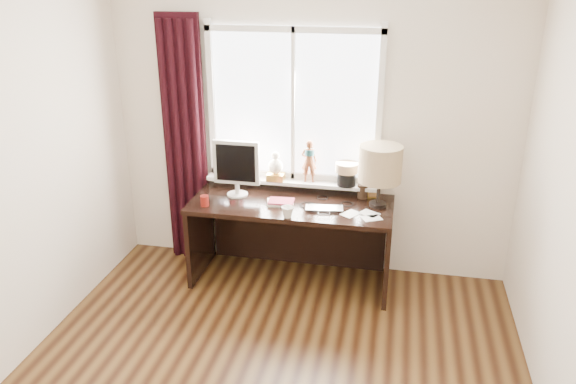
% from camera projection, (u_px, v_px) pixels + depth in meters
% --- Properties ---
extents(wall_back, '(3.50, 0.00, 2.60)m').
position_uv_depth(wall_back, '(311.00, 128.00, 4.83)').
color(wall_back, silver).
rests_on(wall_back, ground).
extents(laptop, '(0.33, 0.23, 0.02)m').
position_uv_depth(laptop, '(325.00, 209.00, 4.57)').
color(laptop, silver).
rests_on(laptop, desk).
extents(mug, '(0.13, 0.13, 0.10)m').
position_uv_depth(mug, '(288.00, 212.00, 4.42)').
color(mug, white).
rests_on(mug, desk).
extents(red_cup, '(0.07, 0.07, 0.09)m').
position_uv_depth(red_cup, '(205.00, 201.00, 4.64)').
color(red_cup, maroon).
rests_on(red_cup, desk).
extents(window, '(1.52, 0.23, 1.40)m').
position_uv_depth(window, '(294.00, 128.00, 4.80)').
color(window, white).
rests_on(window, ground).
extents(curtain, '(0.38, 0.09, 2.25)m').
position_uv_depth(curtain, '(185.00, 144.00, 5.02)').
color(curtain, black).
rests_on(curtain, floor).
extents(desk, '(1.70, 0.70, 0.75)m').
position_uv_depth(desk, '(293.00, 224.00, 4.90)').
color(desk, black).
rests_on(desk, floor).
extents(monitor, '(0.40, 0.18, 0.49)m').
position_uv_depth(monitor, '(236.00, 165.00, 4.77)').
color(monitor, beige).
rests_on(monitor, desk).
extents(notebook_stack, '(0.25, 0.21, 0.03)m').
position_uv_depth(notebook_stack, '(281.00, 202.00, 4.69)').
color(notebook_stack, beige).
rests_on(notebook_stack, desk).
extents(brush_holder, '(0.09, 0.09, 0.25)m').
position_uv_depth(brush_holder, '(363.00, 191.00, 4.80)').
color(brush_holder, black).
rests_on(brush_holder, desk).
extents(icon_frame, '(0.10, 0.04, 0.13)m').
position_uv_depth(icon_frame, '(373.00, 191.00, 4.78)').
color(icon_frame, gold).
rests_on(icon_frame, desk).
extents(table_lamp, '(0.35, 0.35, 0.52)m').
position_uv_depth(table_lamp, '(380.00, 165.00, 4.52)').
color(table_lamp, black).
rests_on(table_lamp, desk).
extents(loose_papers, '(0.35, 0.26, 0.00)m').
position_uv_depth(loose_papers, '(364.00, 215.00, 4.48)').
color(loose_papers, white).
rests_on(loose_papers, desk).
extents(desk_cables, '(0.47, 0.33, 0.01)m').
position_uv_depth(desk_cables, '(324.00, 203.00, 4.70)').
color(desk_cables, black).
rests_on(desk_cables, desk).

